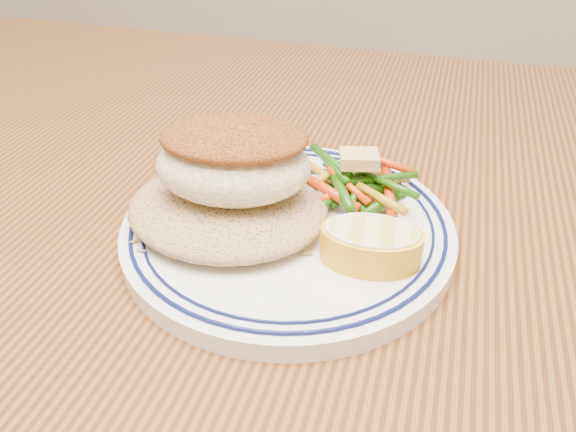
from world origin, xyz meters
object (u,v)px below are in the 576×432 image
Objects in this scene: rice_pilaf at (228,204)px; vegetable_pile at (356,184)px; dining_table at (312,314)px; fish_fillet at (233,159)px; lemon_wedge at (371,243)px; plate at (288,227)px.

rice_pilaf and vegetable_pile have the same top height.
fish_fillet reaches higher than dining_table.
vegetable_pile reaches higher than lemon_wedge.
lemon_wedge is at bearing -23.60° from plate.
vegetable_pile is at bearing 33.77° from fish_fillet.
dining_table is 14.18× the size of vegetable_pile.
rice_pilaf is 2.08× the size of lemon_wedge.
fish_fillet is (0.01, 0.00, 0.04)m from rice_pilaf.
plate is 2.37× the size of vegetable_pile.
dining_table is 0.14m from rice_pilaf.
dining_table is 5.99× the size of plate.
vegetable_pile is at bearing 47.85° from plate.
rice_pilaf is 0.10m from vegetable_pile.
vegetable_pile is (0.09, 0.06, -0.00)m from rice_pilaf.
lemon_wedge is (0.02, -0.08, 0.00)m from vegetable_pile.
plate is at bearing 14.46° from rice_pilaf.
rice_pilaf is 0.04m from fish_fillet.
vegetable_pile is (0.03, 0.03, 0.13)m from dining_table.
rice_pilaf is at bearing -145.97° from vegetable_pile.
plate is 0.07m from vegetable_pile.
fish_fillet reaches higher than rice_pilaf.
plate is 2.00× the size of fish_fillet.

